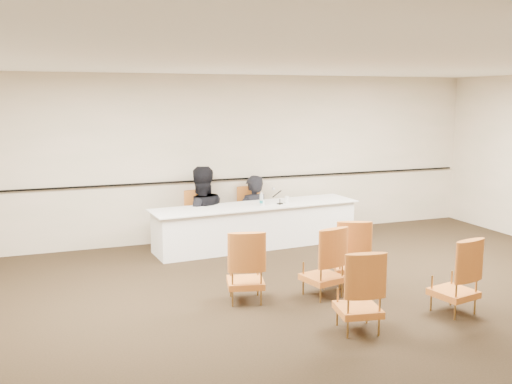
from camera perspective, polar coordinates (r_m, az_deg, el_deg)
floor at (r=7.25m, az=7.66°, el=-11.59°), size 10.00×10.00×0.00m
ceiling at (r=6.78m, az=8.23°, el=12.80°), size 10.00×10.00×0.00m
wall_back at (r=10.52m, az=-2.48°, el=3.48°), size 10.00×0.04×3.00m
wall_rail at (r=10.53m, az=-2.40°, el=1.30°), size 9.80×0.04×0.03m
panel_table at (r=10.01m, az=0.03°, el=-3.37°), size 3.76×1.15×0.74m
panelist_main at (r=10.59m, az=-0.29°, el=-3.01°), size 0.70×0.53×1.75m
panelist_main_chair at (r=10.56m, az=-0.29°, el=-2.12°), size 0.54×0.54×0.95m
panelist_second at (r=10.19m, az=-5.53°, el=-2.95°), size 0.97×0.76×1.98m
panelist_second_chair at (r=10.18m, az=-5.54°, el=-2.60°), size 0.54×0.54×0.95m
papers at (r=10.02m, az=1.89°, el=-1.18°), size 0.31×0.24×0.00m
microphone at (r=9.96m, az=2.41°, el=-0.42°), size 0.18×0.23×0.29m
water_bottle at (r=9.85m, az=0.56°, el=-0.69°), size 0.09×0.09×0.23m
drinking_glass at (r=9.87m, az=0.71°, el=-1.06°), size 0.07×0.07×0.10m
coffee_cup at (r=10.10m, az=3.09°, el=-0.77°), size 0.08×0.08×0.12m
aud_chair_front_left at (r=7.33m, az=-1.07°, el=-7.35°), size 0.61×0.61×0.95m
aud_chair_front_mid at (r=7.56m, az=6.70°, el=-6.88°), size 0.60×0.60×0.95m
aud_chair_front_right at (r=8.04m, az=9.53°, el=-5.95°), size 0.65×0.65×0.95m
aud_chair_back_mid at (r=6.53m, az=10.21°, el=-9.63°), size 0.58×0.58×0.95m
aud_chair_back_right at (r=7.35m, az=19.23°, el=-7.83°), size 0.59×0.59×0.95m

